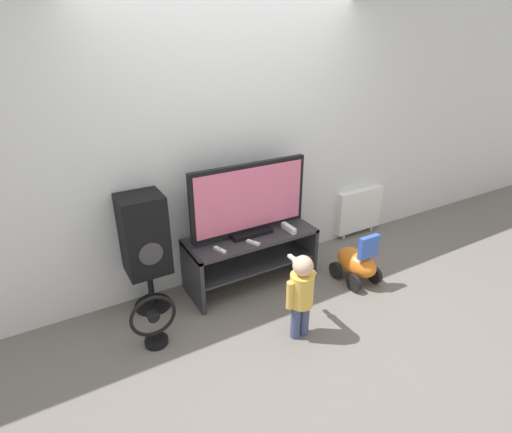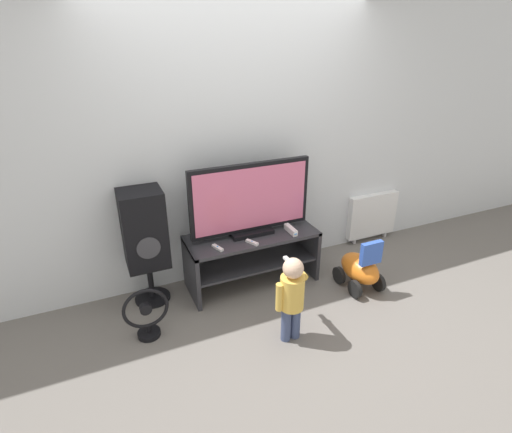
# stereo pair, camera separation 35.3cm
# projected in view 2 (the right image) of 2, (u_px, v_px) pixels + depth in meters

# --- Properties ---
(ground_plane) EXTENTS (16.00, 16.00, 0.00)m
(ground_plane) POSITION_uv_depth(u_px,v_px,m) (262.00, 295.00, 3.72)
(ground_plane) COLOR slate
(wall_back) EXTENTS (10.00, 0.06, 2.60)m
(wall_back) POSITION_uv_depth(u_px,v_px,m) (237.00, 144.00, 3.65)
(wall_back) COLOR silver
(wall_back) RESTS_ON ground_plane
(tv_stand) EXTENTS (1.23, 0.49, 0.52)m
(tv_stand) POSITION_uv_depth(u_px,v_px,m) (252.00, 251.00, 3.78)
(tv_stand) COLOR #2D2D33
(tv_stand) RESTS_ON ground_plane
(television) EXTENTS (1.14, 0.20, 0.68)m
(television) POSITION_uv_depth(u_px,v_px,m) (251.00, 200.00, 3.58)
(television) COLOR black
(television) RESTS_ON tv_stand
(game_console) EXTENTS (0.05, 0.20, 0.05)m
(game_console) POSITION_uv_depth(u_px,v_px,m) (291.00, 230.00, 3.73)
(game_console) COLOR white
(game_console) RESTS_ON tv_stand
(remote_primary) EXTENTS (0.07, 0.13, 0.03)m
(remote_primary) POSITION_uv_depth(u_px,v_px,m) (218.00, 248.00, 3.45)
(remote_primary) COLOR white
(remote_primary) RESTS_ON tv_stand
(remote_secondary) EXTENTS (0.09, 0.13, 0.03)m
(remote_secondary) POSITION_uv_depth(u_px,v_px,m) (252.00, 242.00, 3.54)
(remote_secondary) COLOR white
(remote_secondary) RESTS_ON tv_stand
(child) EXTENTS (0.28, 0.43, 0.73)m
(child) POSITION_uv_depth(u_px,v_px,m) (292.00, 292.00, 3.03)
(child) COLOR #3F4C72
(child) RESTS_ON ground_plane
(speaker_tower) EXTENTS (0.35, 0.33, 1.06)m
(speaker_tower) POSITION_uv_depth(u_px,v_px,m) (144.00, 231.00, 3.38)
(speaker_tower) COLOR black
(speaker_tower) RESTS_ON ground_plane
(floor_fan) EXTENTS (0.36, 0.18, 0.44)m
(floor_fan) POSITION_uv_depth(u_px,v_px,m) (147.00, 315.00, 3.14)
(floor_fan) COLOR black
(floor_fan) RESTS_ON ground_plane
(ride_on_toy) EXTENTS (0.31, 0.46, 0.54)m
(ride_on_toy) POSITION_uv_depth(u_px,v_px,m) (360.00, 269.00, 3.76)
(ride_on_toy) COLOR orange
(ride_on_toy) RESTS_ON ground_plane
(radiator) EXTENTS (0.63, 0.08, 0.57)m
(radiator) POSITION_uv_depth(u_px,v_px,m) (372.00, 215.00, 4.59)
(radiator) COLOR white
(radiator) RESTS_ON ground_plane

